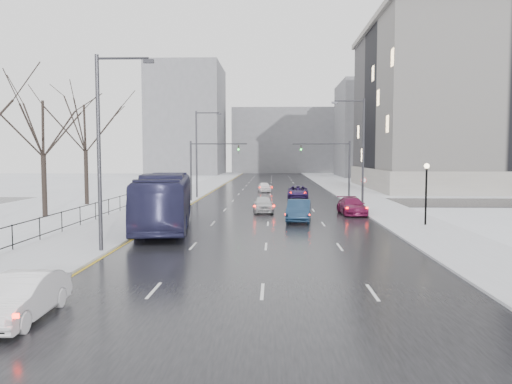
# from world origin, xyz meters

# --- Properties ---
(road) EXTENTS (16.00, 150.00, 0.04)m
(road) POSITION_xyz_m (0.00, 60.00, 0.02)
(road) COLOR black
(road) RESTS_ON ground
(cross_road) EXTENTS (130.00, 10.00, 0.04)m
(cross_road) POSITION_xyz_m (0.00, 48.00, 0.02)
(cross_road) COLOR black
(cross_road) RESTS_ON ground
(sidewalk_left) EXTENTS (5.00, 150.00, 0.16)m
(sidewalk_left) POSITION_xyz_m (-10.50, 60.00, 0.08)
(sidewalk_left) COLOR silver
(sidewalk_left) RESTS_ON ground
(sidewalk_right) EXTENTS (5.00, 150.00, 0.16)m
(sidewalk_right) POSITION_xyz_m (10.50, 60.00, 0.08)
(sidewalk_right) COLOR silver
(sidewalk_right) RESTS_ON ground
(park_strip) EXTENTS (14.00, 150.00, 0.12)m
(park_strip) POSITION_xyz_m (-20.00, 60.00, 0.06)
(park_strip) COLOR white
(park_strip) RESTS_ON ground
(tree_park_d) EXTENTS (8.75, 8.75, 12.50)m
(tree_park_d) POSITION_xyz_m (-17.80, 34.00, 0.00)
(tree_park_d) COLOR black
(tree_park_d) RESTS_ON ground
(tree_park_e) EXTENTS (9.45, 9.45, 13.50)m
(tree_park_e) POSITION_xyz_m (-18.20, 44.00, 0.00)
(tree_park_e) COLOR black
(tree_park_e) RESTS_ON ground
(iron_fence) EXTENTS (0.06, 70.00, 1.30)m
(iron_fence) POSITION_xyz_m (-13.00, 30.00, 0.91)
(iron_fence) COLOR black
(iron_fence) RESTS_ON sidewalk_left
(streetlight_r_mid) EXTENTS (2.95, 0.25, 10.00)m
(streetlight_r_mid) POSITION_xyz_m (8.17, 40.00, 5.62)
(streetlight_r_mid) COLOR #2D2D33
(streetlight_r_mid) RESTS_ON ground
(streetlight_l_near) EXTENTS (2.95, 0.25, 10.00)m
(streetlight_l_near) POSITION_xyz_m (-8.17, 20.00, 5.62)
(streetlight_l_near) COLOR #2D2D33
(streetlight_l_near) RESTS_ON ground
(streetlight_l_far) EXTENTS (2.95, 0.25, 10.00)m
(streetlight_l_far) POSITION_xyz_m (-8.17, 52.00, 5.62)
(streetlight_l_far) COLOR #2D2D33
(streetlight_l_far) RESTS_ON ground
(lamppost_r_mid) EXTENTS (0.36, 0.36, 4.28)m
(lamppost_r_mid) POSITION_xyz_m (11.00, 30.00, 2.94)
(lamppost_r_mid) COLOR black
(lamppost_r_mid) RESTS_ON sidewalk_right
(mast_signal_right) EXTENTS (6.10, 0.33, 6.50)m
(mast_signal_right) POSITION_xyz_m (7.33, 48.00, 4.11)
(mast_signal_right) COLOR #2D2D33
(mast_signal_right) RESTS_ON ground
(mast_signal_left) EXTENTS (6.10, 0.33, 6.50)m
(mast_signal_left) POSITION_xyz_m (-7.33, 48.00, 4.11)
(mast_signal_left) COLOR #2D2D33
(mast_signal_left) RESTS_ON ground
(no_uturn_sign) EXTENTS (0.60, 0.06, 2.70)m
(no_uturn_sign) POSITION_xyz_m (9.20, 44.00, 2.30)
(no_uturn_sign) COLOR #2D2D33
(no_uturn_sign) RESTS_ON sidewalk_right
(civic_building) EXTENTS (41.00, 31.00, 24.80)m
(civic_building) POSITION_xyz_m (35.00, 72.00, 11.21)
(civic_building) COLOR gray
(civic_building) RESTS_ON ground
(bldg_far_right) EXTENTS (24.00, 20.00, 22.00)m
(bldg_far_right) POSITION_xyz_m (28.00, 115.00, 11.00)
(bldg_far_right) COLOR slate
(bldg_far_right) RESTS_ON ground
(bldg_far_left) EXTENTS (18.00, 22.00, 28.00)m
(bldg_far_left) POSITION_xyz_m (-22.00, 125.00, 14.00)
(bldg_far_left) COLOR slate
(bldg_far_left) RESTS_ON ground
(bldg_far_center) EXTENTS (30.00, 18.00, 18.00)m
(bldg_far_center) POSITION_xyz_m (4.00, 140.00, 9.00)
(bldg_far_center) COLOR slate
(bldg_far_center) RESTS_ON ground
(sedan_left_near) EXTENTS (1.51, 4.19, 1.37)m
(sedan_left_near) POSITION_xyz_m (-7.20, 9.63, 0.73)
(sedan_left_near) COLOR white
(sedan_left_near) RESTS_ON road
(bus) EXTENTS (4.94, 13.67, 3.72)m
(bus) POSITION_xyz_m (-7.00, 28.57, 1.90)
(bus) COLOR #242446
(bus) RESTS_ON road
(sedan_center_near) EXTENTS (1.97, 4.31, 1.43)m
(sedan_center_near) POSITION_xyz_m (-0.50, 38.31, 0.76)
(sedan_center_near) COLOR silver
(sedan_center_near) RESTS_ON road
(sedan_right_near) EXTENTS (2.17, 5.03, 1.61)m
(sedan_right_near) POSITION_xyz_m (2.33, 32.61, 0.85)
(sedan_right_near) COLOR #19314D
(sedan_right_near) RESTS_ON road
(sedan_right_cross) EXTENTS (2.59, 5.21, 1.42)m
(sedan_right_cross) POSITION_xyz_m (3.25, 53.02, 0.75)
(sedan_right_cross) COLOR #2B1A4F
(sedan_right_cross) RESTS_ON road
(sedan_right_far) EXTENTS (2.22, 4.93, 1.40)m
(sedan_right_far) POSITION_xyz_m (7.00, 37.01, 0.74)
(sedan_right_far) COLOR maroon
(sedan_right_far) RESTS_ON road
(sedan_center_far) EXTENTS (2.05, 4.08, 1.33)m
(sedan_center_far) POSITION_xyz_m (-0.83, 62.26, 0.71)
(sedan_center_far) COLOR white
(sedan_center_far) RESTS_ON road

